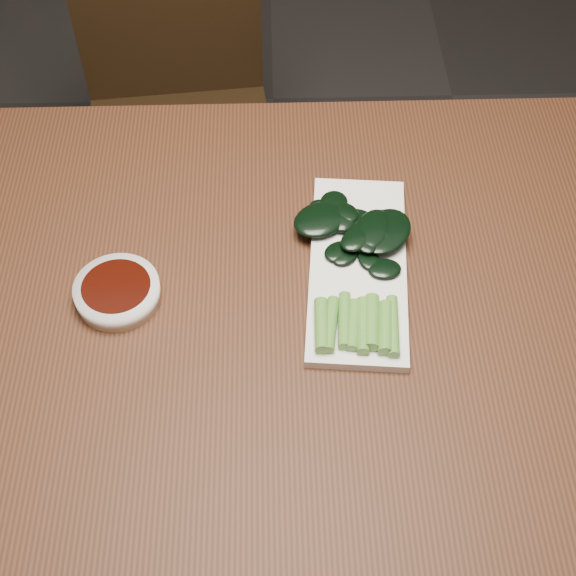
% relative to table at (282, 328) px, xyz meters
% --- Properties ---
extents(ground, '(6.00, 6.00, 0.00)m').
position_rel_table_xyz_m(ground, '(0.00, 0.00, -0.68)').
color(ground, '#292727').
rests_on(ground, ground).
extents(table, '(1.40, 0.80, 0.75)m').
position_rel_table_xyz_m(table, '(0.00, 0.00, 0.00)').
color(table, '#432313').
rests_on(table, ground).
extents(chair_far, '(0.42, 0.42, 0.89)m').
position_rel_table_xyz_m(chair_far, '(-0.21, 0.71, -0.19)').
color(chair_far, black).
rests_on(chair_far, ground).
extents(sauce_bowl, '(0.11, 0.11, 0.03)m').
position_rel_table_xyz_m(sauce_bowl, '(-0.22, 0.01, 0.09)').
color(sauce_bowl, white).
rests_on(sauce_bowl, table).
extents(serving_plate, '(0.16, 0.33, 0.01)m').
position_rel_table_xyz_m(serving_plate, '(0.11, 0.04, 0.08)').
color(serving_plate, white).
rests_on(serving_plate, table).
extents(gai_lan, '(0.19, 0.28, 0.02)m').
position_rel_table_xyz_m(gai_lan, '(0.10, 0.05, 0.10)').
color(gai_lan, '#5A9A35').
rests_on(gai_lan, serving_plate).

